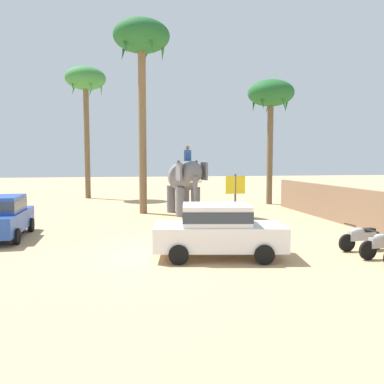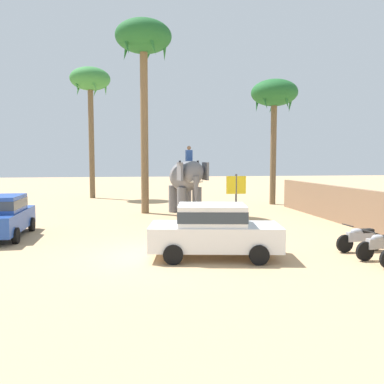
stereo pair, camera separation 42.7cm
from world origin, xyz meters
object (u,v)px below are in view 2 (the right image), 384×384
Objects in this scene: car_parked_far_side at (1,215)px; car_sedan_foreground at (214,229)px; elephant_with_mahout at (186,180)px; signboard_yellow at (236,188)px; palm_tree_left_of_road at (274,97)px; palm_tree_behind_elephant at (144,45)px; motorcycle_second_in_row at (381,245)px; motorcycle_mid_row at (360,238)px; palm_tree_near_hut at (90,84)px.

car_sedan_foreground is at bearing -29.17° from car_parked_far_side.
elephant_with_mahout is (0.42, 9.78, 1.06)m from car_sedan_foreground.
car_parked_far_side is 1.73× the size of signboard_yellow.
palm_tree_left_of_road is (7.14, 13.93, 6.53)m from car_sedan_foreground.
palm_tree_behind_elephant is at bearing 140.12° from signboard_yellow.
motorcycle_mid_row is (-0.03, 1.09, 0.00)m from motorcycle_second_in_row.
motorcycle_mid_row is 0.21× the size of palm_tree_left_of_road.
palm_tree_behind_elephant is (-6.97, 11.73, 9.14)m from motorcycle_second_in_row.
palm_tree_left_of_road is (2.06, 13.87, 7.00)m from motorcycle_mid_row.
motorcycle_second_in_row is at bearing -66.56° from elephant_with_mahout.
palm_tree_behind_elephant reaches higher than palm_tree_near_hut.
palm_tree_left_of_road is at bearing 32.84° from car_parked_far_side.
signboard_yellow reaches higher than car_sedan_foreground.
signboard_yellow is (2.19, -2.82, -0.30)m from elephant_with_mahout.
motorcycle_mid_row is 0.17× the size of palm_tree_near_hut.
palm_tree_behind_elephant is at bearing 158.17° from elephant_with_mahout.
signboard_yellow is (-2.47, 6.90, 1.22)m from motorcycle_mid_row.
motorcycle_mid_row is at bearing -64.40° from elephant_with_mahout.
palm_tree_left_of_road reaches higher than signboard_yellow.
elephant_with_mahout is 2.22× the size of motorcycle_mid_row.
motorcycle_second_in_row is (5.11, -1.03, -0.46)m from car_sedan_foreground.
motorcycle_mid_row is at bearing -70.28° from signboard_yellow.
car_sedan_foreground is 1.80× the size of signboard_yellow.
signboard_yellow is (2.61, 6.96, 0.76)m from car_sedan_foreground.
palm_tree_behind_elephant is 1.27× the size of palm_tree_left_of_road.
signboard_yellow reaches higher than motorcycle_second_in_row.
motorcycle_second_in_row is 0.16× the size of palm_tree_behind_elephant.
palm_tree_behind_elephant is (5.88, 6.38, 8.67)m from car_parked_far_side.
palm_tree_behind_elephant reaches higher than motorcycle_mid_row.
car_parked_far_side is 0.39× the size of palm_tree_near_hut.
motorcycle_second_in_row is (4.69, -10.81, -1.53)m from elephant_with_mahout.
signboard_yellow is at bearing 107.38° from motorcycle_second_in_row.
palm_tree_near_hut is (-4.03, 9.77, -0.42)m from palm_tree_behind_elephant.
palm_tree_near_hut is 1.22× the size of palm_tree_left_of_road.
elephant_with_mahout is 3.58m from signboard_yellow.
car_parked_far_side reaches higher than motorcycle_mid_row.
elephant_with_mahout reaches higher than signboard_yellow.
palm_tree_behind_elephant reaches higher than elephant_with_mahout.
car_parked_far_side is 9.88m from elephant_with_mahout.
car_sedan_foreground is 9.85m from elephant_with_mahout.
palm_tree_behind_elephant is (-6.94, 10.64, 9.14)m from motorcycle_mid_row.
palm_tree_near_hut reaches higher than palm_tree_left_of_road.
motorcycle_mid_row is 15.65m from palm_tree_behind_elephant.
palm_tree_near_hut reaches higher than car_sedan_foreground.
motorcycle_second_in_row is 16.42m from palm_tree_behind_elephant.
motorcycle_second_in_row is 1.09m from motorcycle_mid_row.
signboard_yellow is (10.35, 2.64, 0.76)m from car_parked_far_side.
car_sedan_foreground is 22.85m from palm_tree_near_hut.
car_parked_far_side is at bearing -165.67° from signboard_yellow.
car_parked_far_side is 12.27m from palm_tree_behind_elephant.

